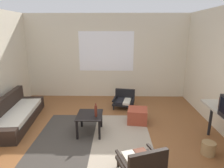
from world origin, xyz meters
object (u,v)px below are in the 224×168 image
object	(u,v)px
armchair_by_window	(124,100)
wicker_basket	(208,148)
coffee_table	(90,118)
glass_bottle	(96,111)
couch	(15,115)
ottoman_orange	(137,116)
armchair_striped_foreground	(142,162)

from	to	relation	value
armchair_by_window	wicker_basket	size ratio (longest dim) A/B	2.79
coffee_table	glass_bottle	world-z (taller)	glass_bottle
armchair_by_window	wicker_basket	bearing A→B (deg)	-57.84
armchair_by_window	glass_bottle	bearing A→B (deg)	-111.64
coffee_table	armchair_by_window	bearing A→B (deg)	62.81
couch	ottoman_orange	distance (m)	2.95
couch	wicker_basket	bearing A→B (deg)	-15.92
armchair_by_window	armchair_striped_foreground	distance (m)	2.88
wicker_basket	couch	bearing A→B (deg)	164.08
armchair_striped_foreground	glass_bottle	size ratio (longest dim) A/B	2.66
armchair_striped_foreground	glass_bottle	distance (m)	1.50
couch	armchair_by_window	distance (m)	2.89
glass_bottle	wicker_basket	distance (m)	2.23
ottoman_orange	glass_bottle	size ratio (longest dim) A/B	1.58
armchair_striped_foreground	glass_bottle	xyz separation A→B (m)	(-0.82, 1.22, 0.31)
armchair_striped_foreground	coffee_table	bearing A→B (deg)	126.19
couch	armchair_striped_foreground	size ratio (longest dim) A/B	2.77
coffee_table	armchair_striped_foreground	distance (m)	1.63
coffee_table	glass_bottle	xyz separation A→B (m)	(0.15, -0.09, 0.21)
couch	glass_bottle	distance (m)	2.11
couch	coffee_table	xyz separation A→B (m)	(1.86, -0.45, 0.14)
armchair_by_window	armchair_striped_foreground	bearing A→B (deg)	-86.80
ottoman_orange	wicker_basket	xyz separation A→B (m)	(1.15, -1.27, -0.05)
armchair_by_window	glass_bottle	size ratio (longest dim) A/B	2.34
wicker_basket	coffee_table	bearing A→B (deg)	162.09
coffee_table	wicker_basket	bearing A→B (deg)	-17.91
coffee_table	armchair_striped_foreground	world-z (taller)	armchair_striped_foreground
armchair_by_window	ottoman_orange	distance (m)	1.06
armchair_by_window	wicker_basket	distance (m)	2.70
couch	coffee_table	distance (m)	1.92
couch	coffee_table	bearing A→B (deg)	-13.47
ottoman_orange	glass_bottle	bearing A→B (deg)	-146.05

